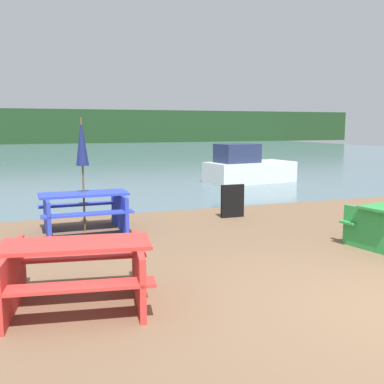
{
  "coord_description": "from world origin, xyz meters",
  "views": [
    {
      "loc": [
        -3.85,
        -3.75,
        2.07
      ],
      "look_at": [
        -1.02,
        3.99,
        0.85
      ],
      "focal_mm": 42.0,
      "sensor_mm": 36.0,
      "label": 1
    }
  ],
  "objects_px": {
    "picnic_table_red": "(77,268)",
    "picnic_table_blue": "(84,208)",
    "umbrella_navy": "(82,143)",
    "boat": "(247,168)",
    "signboard": "(232,201)"
  },
  "relations": [
    {
      "from": "picnic_table_blue",
      "to": "boat",
      "type": "distance_m",
      "value": 8.8
    },
    {
      "from": "picnic_table_red",
      "to": "signboard",
      "type": "xyz_separation_m",
      "value": [
        3.86,
        3.99,
        -0.08
      ]
    },
    {
      "from": "picnic_table_red",
      "to": "picnic_table_blue",
      "type": "bearing_deg",
      "value": 81.96
    },
    {
      "from": "picnic_table_red",
      "to": "picnic_table_blue",
      "type": "relative_size",
      "value": 1.11
    },
    {
      "from": "picnic_table_blue",
      "to": "boat",
      "type": "xyz_separation_m",
      "value": [
        6.57,
        5.86,
        0.06
      ]
    },
    {
      "from": "picnic_table_red",
      "to": "umbrella_navy",
      "type": "bearing_deg",
      "value": 81.96
    },
    {
      "from": "boat",
      "to": "signboard",
      "type": "distance_m",
      "value": 6.47
    },
    {
      "from": "picnic_table_blue",
      "to": "picnic_table_red",
      "type": "bearing_deg",
      "value": -98.04
    },
    {
      "from": "picnic_table_blue",
      "to": "umbrella_navy",
      "type": "bearing_deg",
      "value": -90.0
    },
    {
      "from": "umbrella_navy",
      "to": "picnic_table_red",
      "type": "bearing_deg",
      "value": -98.04
    },
    {
      "from": "picnic_table_red",
      "to": "umbrella_navy",
      "type": "xyz_separation_m",
      "value": [
        0.53,
        3.73,
        1.28
      ]
    },
    {
      "from": "boat",
      "to": "picnic_table_red",
      "type": "bearing_deg",
      "value": -134.71
    },
    {
      "from": "boat",
      "to": "signboard",
      "type": "relative_size",
      "value": 4.54
    },
    {
      "from": "umbrella_navy",
      "to": "signboard",
      "type": "distance_m",
      "value": 3.61
    },
    {
      "from": "picnic_table_red",
      "to": "picnic_table_blue",
      "type": "distance_m",
      "value": 3.77
    }
  ]
}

